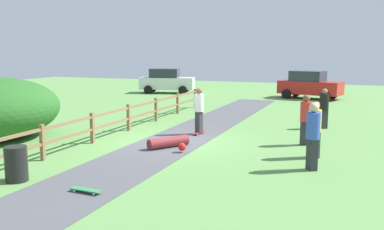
{
  "coord_description": "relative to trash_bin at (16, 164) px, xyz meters",
  "views": [
    {
      "loc": [
        6.07,
        -13.64,
        3.27
      ],
      "look_at": [
        0.67,
        0.14,
        1.0
      ],
      "focal_mm": 39.03,
      "sensor_mm": 36.0,
      "label": 1
    }
  ],
  "objects": [
    {
      "name": "ground_plane",
      "position": [
        1.8,
        5.74,
        -0.45
      ],
      "size": [
        60.0,
        60.0,
        0.0
      ],
      "primitive_type": "plane",
      "color": "#60934C"
    },
    {
      "name": "asphalt_path",
      "position": [
        1.8,
        5.74,
        -0.44
      ],
      "size": [
        2.4,
        28.0,
        0.02
      ],
      "primitive_type": "cube",
      "color": "#515156",
      "rests_on": "ground_plane"
    },
    {
      "name": "wooden_fence",
      "position": [
        -0.8,
        5.74,
        0.22
      ],
      "size": [
        0.12,
        18.12,
        1.1
      ],
      "color": "olive",
      "rests_on": "ground_plane"
    },
    {
      "name": "trash_bin",
      "position": [
        0.0,
        0.0,
        0.0
      ],
      "size": [
        0.56,
        0.56,
        0.9
      ],
      "primitive_type": "cylinder",
      "color": "black",
      "rests_on": "ground_plane"
    },
    {
      "name": "skater_riding",
      "position": [
        2.22,
        7.3,
        0.6
      ],
      "size": [
        0.41,
        0.81,
        1.83
      ],
      "color": "#B23326",
      "rests_on": "asphalt_path"
    },
    {
      "name": "skater_fallen",
      "position": [
        2.11,
        4.72,
        -0.25
      ],
      "size": [
        1.41,
        1.43,
        0.36
      ],
      "color": "maroon",
      "rests_on": "asphalt_path"
    },
    {
      "name": "skateboard_loose",
      "position": [
        2.19,
        -0.14,
        -0.36
      ],
      "size": [
        0.81,
        0.24,
        0.08
      ],
      "color": "#338C4C",
      "rests_on": "asphalt_path"
    },
    {
      "name": "bystander_yellow",
      "position": [
        6.79,
        5.2,
        0.52
      ],
      "size": [
        0.53,
        0.53,
        1.75
      ],
      "color": "#2D2D33",
      "rests_on": "ground_plane"
    },
    {
      "name": "bystander_black",
      "position": [
        6.7,
        10.47,
        0.49
      ],
      "size": [
        0.53,
        0.53,
        1.71
      ],
      "color": "#2D2D33",
      "rests_on": "ground_plane"
    },
    {
      "name": "bystander_blue",
      "position": [
        6.87,
        3.78,
        0.6
      ],
      "size": [
        0.53,
        0.53,
        1.88
      ],
      "color": "#2D2D33",
      "rests_on": "ground_plane"
    },
    {
      "name": "bystander_red",
      "position": [
        6.33,
        6.93,
        0.53
      ],
      "size": [
        0.46,
        0.46,
        1.78
      ],
      "color": "#2D2D33",
      "rests_on": "ground_plane"
    },
    {
      "name": "parked_car_red",
      "position": [
        4.93,
        22.0,
        0.51
      ],
      "size": [
        4.49,
        2.77,
        1.92
      ],
      "color": "red",
      "rests_on": "ground_plane"
    },
    {
      "name": "parked_car_white",
      "position": [
        -5.98,
        21.98,
        0.51
      ],
      "size": [
        4.49,
        2.76,
        1.92
      ],
      "color": "silver",
      "rests_on": "ground_plane"
    }
  ]
}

